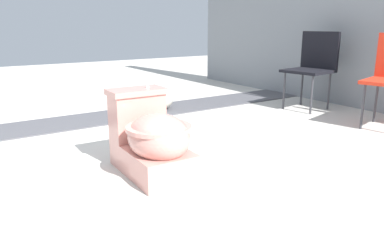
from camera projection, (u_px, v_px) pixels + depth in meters
ground_plane at (119, 166)px, 2.47m from camera, size 14.00×14.00×0.00m
gravel_strip at (114, 116)px, 3.79m from camera, size 0.56×8.00×0.01m
toilet at (152, 139)px, 2.31m from camera, size 0.64×0.40×0.52m
folding_chair_left at (314, 62)px, 4.07m from camera, size 0.49×0.49×0.83m
boulder_near at (157, 100)px, 4.06m from camera, size 0.44×0.40×0.23m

